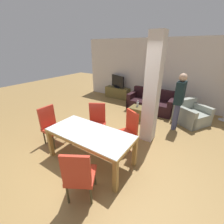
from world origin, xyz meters
The scene contains 15 objects.
ground_plane centered at (0.00, 0.00, 0.00)m, with size 18.00×18.00×0.00m, color olive.
back_wall centered at (0.00, 4.45, 1.35)m, with size 7.20×0.09×2.70m.
divider_pillar centered at (0.73, 1.55, 1.35)m, with size 0.33×0.34×2.70m.
dining_table centered at (0.00, 0.00, 0.59)m, with size 1.85×0.86×0.73m.
dining_chair_far_left centered at (-0.46, 0.81, 0.52)m, with size 0.63×0.63×0.99m.
dining_chair_head_left centered at (-1.32, 0.00, 0.52)m, with size 0.46×0.46×0.99m.
dining_chair_far_right centered at (0.46, 0.84, 0.52)m, with size 0.62×0.62×0.99m.
dining_chair_near_right centered at (0.46, -0.80, 0.52)m, with size 0.63×0.63×0.99m.
sofa centered at (0.11, 3.53, 0.29)m, with size 1.74×0.86×0.82m.
armchair centered at (1.59, 3.22, 0.27)m, with size 1.19×1.20×0.76m.
coffee_table centered at (0.03, 2.56, 0.22)m, with size 0.64×0.47×0.43m.
bottle centered at (-0.07, 2.60, 0.52)m, with size 0.08×0.08×0.23m.
tv_stand centered at (-1.84, 4.17, 0.26)m, with size 1.22×0.40×0.53m.
tv_screen centered at (-1.84, 4.17, 0.81)m, with size 0.83×0.36×0.58m.
standing_person centered at (1.23, 2.53, 0.98)m, with size 0.23×0.38×1.70m.
Camera 1 is at (1.85, -1.99, 2.37)m, focal length 24.00 mm.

